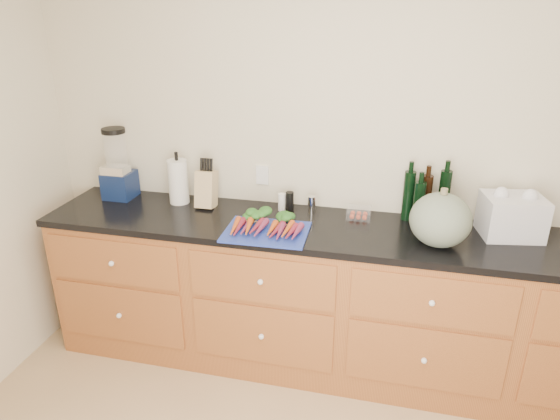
% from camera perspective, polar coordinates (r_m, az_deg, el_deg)
% --- Properties ---
extents(wall_back, '(4.10, 0.05, 2.60)m').
position_cam_1_polar(wall_back, '(3.03, 9.17, 6.54)').
color(wall_back, beige).
rests_on(wall_back, ground).
extents(cabinets, '(3.60, 0.64, 0.90)m').
position_cam_1_polar(cabinets, '(3.08, 7.66, -10.51)').
color(cabinets, brown).
rests_on(cabinets, ground).
extents(countertop, '(3.64, 0.62, 0.04)m').
position_cam_1_polar(countertop, '(2.86, 8.15, -2.54)').
color(countertop, black).
rests_on(countertop, cabinets).
extents(cutting_board, '(0.47, 0.36, 0.01)m').
position_cam_1_polar(cutting_board, '(2.77, -1.57, -2.52)').
color(cutting_board, '#1E3396').
rests_on(cutting_board, countertop).
extents(carrots, '(0.39, 0.29, 0.06)m').
position_cam_1_polar(carrots, '(2.79, -1.37, -1.66)').
color(carrots, '#CB5017').
rests_on(carrots, cutting_board).
extents(squash, '(0.32, 0.32, 0.29)m').
position_cam_1_polar(squash, '(2.71, 17.86, -1.09)').
color(squash, '#566555').
rests_on(squash, countertop).
extents(blender_appliance, '(0.18, 0.18, 0.46)m').
position_cam_1_polar(blender_appliance, '(3.39, -18.06, 4.59)').
color(blender_appliance, '#0F1D46').
rests_on(blender_appliance, countertop).
extents(paper_towel, '(0.12, 0.12, 0.28)m').
position_cam_1_polar(paper_towel, '(3.22, -11.55, 3.20)').
color(paper_towel, white).
rests_on(paper_towel, countertop).
extents(knife_block, '(0.11, 0.11, 0.23)m').
position_cam_1_polar(knife_block, '(3.13, -8.41, 2.38)').
color(knife_block, tan).
rests_on(knife_block, countertop).
extents(grinder_salt, '(0.05, 0.05, 0.11)m').
position_cam_1_polar(grinder_salt, '(3.05, 0.22, 0.91)').
color(grinder_salt, white).
rests_on(grinder_salt, countertop).
extents(grinder_pepper, '(0.05, 0.05, 0.12)m').
position_cam_1_polar(grinder_pepper, '(3.04, 1.11, 0.96)').
color(grinder_pepper, black).
rests_on(grinder_pepper, countertop).
extents(canister_chrome, '(0.05, 0.05, 0.11)m').
position_cam_1_polar(canister_chrome, '(3.02, 3.65, 0.60)').
color(canister_chrome, silver).
rests_on(canister_chrome, countertop).
extents(tomato_box, '(0.14, 0.11, 0.06)m').
position_cam_1_polar(tomato_box, '(2.99, 8.99, -0.33)').
color(tomato_box, white).
rests_on(tomato_box, countertop).
extents(bottles, '(0.26, 0.13, 0.31)m').
position_cam_1_polar(bottles, '(2.99, 16.18, 1.29)').
color(bottles, black).
rests_on(bottles, countertop).
extents(grocery_bag, '(0.35, 0.30, 0.23)m').
position_cam_1_polar(grocery_bag, '(2.98, 24.94, -0.65)').
color(grocery_bag, white).
rests_on(grocery_bag, countertop).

